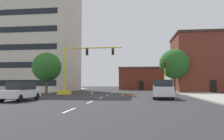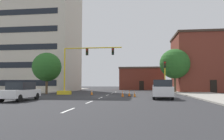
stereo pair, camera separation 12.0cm
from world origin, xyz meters
TOP-DOWN VIEW (x-y plane):
  - ground_plane at (0.00, 0.00)m, footprint 160.00×160.00m
  - sidewalk_left at (-13.29, 8.00)m, footprint 6.00×56.00m
  - sidewalk_right at (13.29, 8.00)m, footprint 6.00×56.00m
  - lane_stripe_seg_0 at (0.00, -14.00)m, footprint 0.16×2.40m
  - lane_stripe_seg_1 at (0.00, -8.50)m, footprint 0.16×2.40m
  - lane_stripe_seg_2 at (0.00, -3.00)m, footprint 0.16×2.40m
  - lane_stripe_seg_3 at (0.00, 2.50)m, footprint 0.16×2.40m
  - lane_stripe_seg_4 at (0.00, 8.00)m, footprint 0.16×2.40m
  - lane_stripe_seg_5 at (0.00, 13.50)m, footprint 0.16×2.40m
  - building_tall_left at (-16.92, 16.65)m, footprint 15.83×12.45m
  - building_brick_center at (5.04, 28.72)m, footprint 11.10×8.41m
  - building_row_right at (16.89, 15.85)m, footprint 11.36×9.63m
  - traffic_signal_gantry at (-5.29, 3.29)m, footprint 9.30×1.20m
  - traffic_light_pole_right at (8.05, 4.56)m, footprint 0.32×0.47m
  - tree_right_mid at (10.58, 11.29)m, footprint 5.20×5.20m
  - tree_left_near at (-9.66, 4.32)m, footprint 4.41×4.41m
  - pickup_truck_white at (6.76, -3.34)m, footprint 2.42×5.54m
  - sedan_white_near_left at (-6.70, -7.86)m, footprint 1.91×4.52m
  - traffic_cone_roadside_a at (3.10, -0.04)m, footprint 0.36×0.36m
  - traffic_cone_roadside_b at (2.35, -1.03)m, footprint 0.36×0.36m
  - traffic_cone_roadside_c at (-2.15, 2.21)m, footprint 0.36×0.36m
  - traffic_cone_roadside_d at (3.78, -1.15)m, footprint 0.36×0.36m

SIDE VIEW (x-z plane):
  - ground_plane at x=0.00m, z-range 0.00..0.00m
  - lane_stripe_seg_0 at x=0.00m, z-range 0.00..0.01m
  - lane_stripe_seg_1 at x=0.00m, z-range 0.00..0.01m
  - lane_stripe_seg_2 at x=0.00m, z-range 0.00..0.01m
  - lane_stripe_seg_3 at x=0.00m, z-range 0.00..0.01m
  - lane_stripe_seg_4 at x=0.00m, z-range 0.00..0.01m
  - lane_stripe_seg_5 at x=0.00m, z-range 0.00..0.01m
  - sidewalk_left at x=-13.29m, z-range 0.00..0.14m
  - sidewalk_right at x=13.29m, z-range 0.00..0.14m
  - traffic_cone_roadside_c at x=-2.15m, z-range -0.01..0.72m
  - traffic_cone_roadside_d at x=3.78m, z-range -0.01..0.72m
  - traffic_cone_roadside_b at x=2.35m, z-range -0.01..0.74m
  - traffic_cone_roadside_a at x=3.10m, z-range -0.01..0.77m
  - sedan_white_near_left at x=-6.70m, z-range 0.02..1.76m
  - pickup_truck_white at x=6.76m, z-range -0.02..1.97m
  - traffic_signal_gantry at x=-5.29m, z-range -1.16..5.67m
  - building_brick_center at x=5.04m, z-range 0.01..5.64m
  - traffic_light_pole_right at x=8.05m, z-range 1.13..5.93m
  - tree_left_near at x=-9.66m, z-range 0.95..7.28m
  - tree_right_mid at x=10.58m, z-range 1.21..8.84m
  - building_row_right at x=16.89m, z-range 0.01..10.99m
  - building_tall_left at x=-16.92m, z-range 0.01..24.00m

